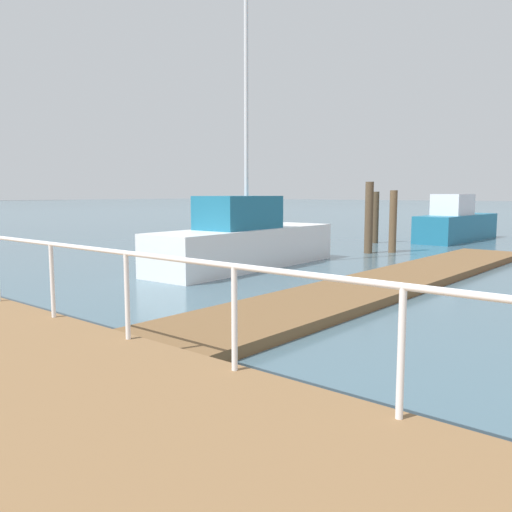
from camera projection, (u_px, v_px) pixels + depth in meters
name	position (u px, v px, depth m)	size (l,w,h in m)	color
ground_plane	(1.00, 266.00, 15.57)	(300.00, 300.00, 0.00)	#476675
floating_dock	(390.00, 282.00, 12.32)	(15.87, 2.00, 0.18)	brown
boardwalk_railing	(86.00, 264.00, 6.83)	(0.06, 29.82, 1.08)	white
dock_piling_0	(220.00, 239.00, 15.09)	(0.35, 0.35, 1.73)	brown
dock_piling_2	(369.00, 218.00, 18.89)	(0.30, 0.30, 2.57)	brown
dock_piling_3	(393.00, 222.00, 19.11)	(0.27, 0.27, 2.26)	brown
dock_piling_4	(376.00, 217.00, 22.81)	(0.27, 0.27, 2.23)	#473826
moored_boat_0	(456.00, 224.00, 23.98)	(6.11, 1.75, 2.12)	#1E6B8C
moored_boat_2	(245.00, 240.00, 15.29)	(6.86, 2.11, 8.74)	white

